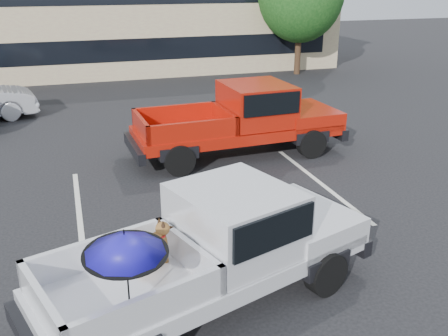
{
  "coord_description": "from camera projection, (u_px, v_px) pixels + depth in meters",
  "views": [
    {
      "loc": [
        -2.95,
        -8.55,
        5.0
      ],
      "look_at": [
        -0.06,
        0.53,
        1.3
      ],
      "focal_mm": 40.0,
      "sensor_mm": 36.0,
      "label": 1
    }
  ],
  "objects": [
    {
      "name": "ground",
      "position": [
        235.0,
        236.0,
        10.24
      ],
      "size": [
        90.0,
        90.0,
        0.0
      ],
      "primitive_type": "plane",
      "color": "black",
      "rests_on": "ground"
    },
    {
      "name": "stripe_left",
      "position": [
        79.0,
        214.0,
        11.17
      ],
      "size": [
        0.12,
        5.0,
        0.01
      ],
      "primitive_type": "cube",
      "color": "silver",
      "rests_on": "ground"
    },
    {
      "name": "stripe_right",
      "position": [
        320.0,
        182.0,
        12.86
      ],
      "size": [
        0.12,
        5.0,
        0.01
      ],
      "primitive_type": "cube",
      "color": "silver",
      "rests_on": "ground"
    },
    {
      "name": "motel_building",
      "position": [
        149.0,
        9.0,
        28.29
      ],
      "size": [
        20.4,
        8.4,
        6.3
      ],
      "color": "tan",
      "rests_on": "ground"
    },
    {
      "name": "silver_pickup",
      "position": [
        223.0,
        241.0,
        7.92
      ],
      "size": [
        6.02,
        3.66,
        2.06
      ],
      "rotation": [
        0.0,
        0.0,
        0.32
      ],
      "color": "black",
      "rests_on": "ground"
    },
    {
      "name": "red_pickup",
      "position": [
        250.0,
        116.0,
        14.63
      ],
      "size": [
        6.38,
        2.57,
        2.07
      ],
      "rotation": [
        0.0,
        0.0,
        0.05
      ],
      "color": "black",
      "rests_on": "ground"
    }
  ]
}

